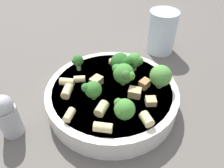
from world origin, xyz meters
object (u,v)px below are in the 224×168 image
at_px(drinking_glass, 161,34).
at_px(broccoli_floret_2, 93,90).
at_px(broccoli_floret_5, 121,62).
at_px(rigatoni_4, 147,119).
at_px(rigatoni_7, 103,127).
at_px(rigatoni_6, 102,109).
at_px(broccoli_floret_4, 124,109).
at_px(rigatoni_2, 115,62).
at_px(rigatoni_0, 69,115).
at_px(chicken_chunk_1, 144,82).
at_px(pasta_bowl, 112,95).
at_px(broccoli_floret_3, 135,61).
at_px(chicken_chunk_2, 135,93).
at_px(pepper_shaker, 7,116).
at_px(broccoli_floret_6, 160,75).
at_px(rigatoni_1, 67,82).
at_px(rigatoni_5, 80,79).
at_px(chicken_chunk_0, 151,101).
at_px(chicken_chunk_3, 96,81).
at_px(rigatoni_3, 67,91).
at_px(broccoli_floret_0, 124,74).
at_px(broccoli_floret_1, 78,61).

bearing_deg(drinking_glass, broccoli_floret_2, 142.28).
relative_size(broccoli_floret_5, rigatoni_4, 1.93).
bearing_deg(rigatoni_7, rigatoni_6, 2.33).
relative_size(broccoli_floret_4, rigatoni_2, 1.65).
height_order(rigatoni_0, rigatoni_2, same).
distance_m(rigatoni_2, chicken_chunk_1, 0.09).
height_order(pasta_bowl, rigatoni_6, rigatoni_6).
relative_size(broccoli_floret_3, chicken_chunk_2, 1.73).
xyz_separation_m(broccoli_floret_3, pepper_shaker, (-0.11, 0.22, -0.02)).
relative_size(broccoli_floret_3, rigatoni_2, 1.70).
bearing_deg(broccoli_floret_5, broccoli_floret_2, 143.32).
relative_size(broccoli_floret_6, rigatoni_7, 1.60).
bearing_deg(rigatoni_0, rigatoni_1, 8.44).
height_order(rigatoni_2, chicken_chunk_2, chicken_chunk_2).
height_order(rigatoni_5, chicken_chunk_0, rigatoni_5).
bearing_deg(pasta_bowl, rigatoni_5, 71.04).
relative_size(rigatoni_2, chicken_chunk_3, 1.00).
distance_m(broccoli_floret_5, rigatoni_1, 0.11).
distance_m(broccoli_floret_3, rigatoni_2, 0.05).
xyz_separation_m(rigatoni_1, chicken_chunk_0, (-0.06, -0.15, -0.00)).
xyz_separation_m(broccoli_floret_6, rigatoni_3, (-0.02, 0.17, -0.02)).
xyz_separation_m(broccoli_floret_2, rigatoni_4, (-0.06, -0.08, -0.01)).
bearing_deg(broccoli_floret_6, pasta_bowl, 91.28).
relative_size(broccoli_floret_6, rigatoni_4, 2.02).
relative_size(broccoli_floret_0, chicken_chunk_1, 2.25).
height_order(broccoli_floret_5, chicken_chunk_3, broccoli_floret_5).
bearing_deg(chicken_chunk_2, chicken_chunk_0, -129.12).
distance_m(broccoli_floret_2, pepper_shaker, 0.15).
bearing_deg(rigatoni_0, broccoli_floret_4, -92.56).
bearing_deg(drinking_glass, rigatoni_6, 148.37).
relative_size(broccoli_floret_6, rigatoni_2, 2.06).
bearing_deg(chicken_chunk_1, pasta_bowl, 93.86).
distance_m(broccoli_floret_2, chicken_chunk_1, 0.10).
bearing_deg(broccoli_floret_0, rigatoni_4, -163.36).
xyz_separation_m(broccoli_floret_0, broccoli_floret_1, (0.05, 0.09, -0.00)).
relative_size(broccoli_floret_1, broccoli_floret_5, 0.78).
distance_m(pasta_bowl, rigatoni_1, 0.09).
bearing_deg(broccoli_floret_0, broccoli_floret_6, -96.82).
xyz_separation_m(chicken_chunk_0, pepper_shaker, (-0.02, 0.24, -0.01)).
xyz_separation_m(rigatoni_0, rigatoni_7, (-0.03, -0.05, 0.00)).
relative_size(broccoli_floret_4, broccoli_floret_6, 0.80).
xyz_separation_m(rigatoni_3, rigatoni_6, (-0.04, -0.06, 0.00)).
bearing_deg(rigatoni_4, chicken_chunk_0, -19.05).
xyz_separation_m(broccoli_floret_2, pepper_shaker, (-0.03, 0.14, -0.02)).
bearing_deg(rigatoni_5, chicken_chunk_1, -97.91).
bearing_deg(rigatoni_1, broccoli_floret_0, -92.00).
bearing_deg(broccoli_floret_4, rigatoni_7, 125.89).
distance_m(broccoli_floret_1, chicken_chunk_3, 0.06).
bearing_deg(chicken_chunk_2, broccoli_floret_6, -63.35).
height_order(broccoli_floret_3, broccoli_floret_5, broccoli_floret_5).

